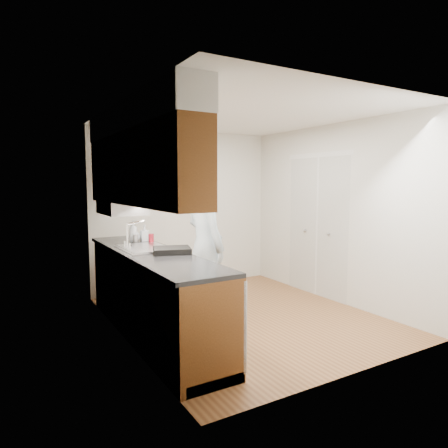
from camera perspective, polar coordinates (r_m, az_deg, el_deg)
name	(u,v)px	position (r m, az deg, el deg)	size (l,w,h in m)	color
floor	(244,317)	(5.16, 2.86, -13.09)	(3.50, 3.50, 0.00)	#8E5F35
ceiling	(245,114)	(4.95, 3.02, 15.45)	(3.50, 3.50, 0.00)	white
wall_left	(124,224)	(4.27, -14.16, -0.04)	(0.02, 3.50, 2.50)	silver
wall_right	(333,213)	(5.85, 15.31, 1.50)	(0.02, 3.50, 2.50)	silver
wall_back	(184,210)	(6.43, -5.67, 2.05)	(3.00, 0.02, 2.50)	silver
counter	(153,292)	(4.49, -10.18, -9.53)	(0.64, 2.80, 1.30)	brown
upper_cabinets	(136,157)	(4.34, -12.40, 9.34)	(0.47, 2.80, 1.21)	brown
closet_door	(317,227)	(6.08, 13.15, -0.42)	(0.02, 1.22, 2.05)	white
floor_mat	(205,322)	(4.96, -2.68, -13.77)	(0.48, 0.81, 0.02)	slate
person	(205,236)	(4.72, -2.74, -1.75)	(0.73, 0.49, 2.07)	#A9BFCD
soap_bottle_a	(133,231)	(5.10, -12.84, -1.02)	(0.11, 0.11, 0.27)	silver
soap_bottle_b	(144,233)	(5.16, -11.30, -1.29)	(0.09, 0.09, 0.20)	silver
soap_bottle_c	(135,234)	(5.19, -12.66, -1.44)	(0.14, 0.14, 0.18)	silver
soda_can	(151,239)	(4.96, -10.37, -2.06)	(0.07, 0.07, 0.12)	maroon
steel_can	(135,239)	(5.01, -12.53, -2.07)	(0.06, 0.06, 0.11)	#A5A5AA
dish_rack	(172,250)	(4.25, -7.45, -3.74)	(0.38, 0.32, 0.06)	black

